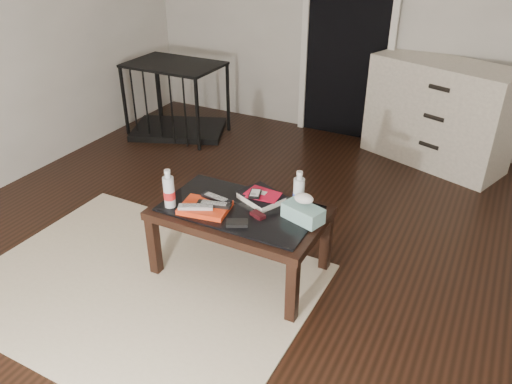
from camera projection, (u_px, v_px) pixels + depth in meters
ground at (270, 283)px, 3.05m from camera, size 5.00×5.00×0.00m
room_shell at (275, 3)px, 2.26m from camera, size 5.00×5.00×5.00m
doorway at (349, 30)px, 4.62m from camera, size 0.90×0.08×2.07m
coffee_table at (240, 217)px, 2.97m from camera, size 1.00×0.60×0.46m
rug at (140, 286)px, 3.02m from camera, size 2.02×1.53×0.01m
dresser at (439, 113)px, 4.34m from camera, size 1.30×0.88×0.90m
pet_crate at (178, 111)px, 5.03m from camera, size 1.06×0.89×0.71m
magazines at (205, 208)px, 2.91m from camera, size 0.31×0.25×0.03m
remote_silver at (196, 207)px, 2.86m from camera, size 0.20×0.13×0.02m
remote_black_front at (214, 204)px, 2.89m from camera, size 0.21×0.10×0.02m
remote_black_back at (216, 198)px, 2.95m from camera, size 0.21×0.08×0.02m
textbook at (261, 197)px, 3.00m from camera, size 0.31×0.28×0.05m
dvd_mailers at (262, 193)px, 2.99m from camera, size 0.20×0.15×0.01m
ipod at (255, 194)px, 2.96m from camera, size 0.09×0.12×0.02m
flip_phone at (258, 215)px, 2.84m from camera, size 0.10×0.08×0.02m
wallet at (237, 223)px, 2.77m from camera, size 0.14×0.12×0.02m
water_bottle_left at (169, 188)px, 2.89m from camera, size 0.07×0.07×0.24m
water_bottle_right at (299, 190)px, 2.88m from camera, size 0.08×0.08×0.24m
tissue_box at (303, 213)px, 2.80m from camera, size 0.26×0.18×0.09m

